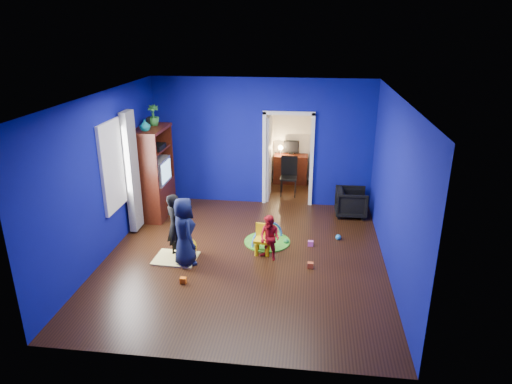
# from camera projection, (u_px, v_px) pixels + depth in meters

# --- Properties ---
(floor) EXTENTS (5.00, 5.50, 0.01)m
(floor) POSITION_uv_depth(u_px,v_px,m) (245.00, 257.00, 8.29)
(floor) COLOR black
(floor) RESTS_ON ground
(ceiling) EXTENTS (5.00, 5.50, 0.01)m
(ceiling) POSITION_uv_depth(u_px,v_px,m) (243.00, 96.00, 7.28)
(ceiling) COLOR white
(ceiling) RESTS_ON wall_back
(wall_back) EXTENTS (5.00, 0.02, 2.90)m
(wall_back) POSITION_uv_depth(u_px,v_px,m) (262.00, 143.00, 10.34)
(wall_back) COLOR navy
(wall_back) RESTS_ON floor
(wall_front) EXTENTS (5.00, 0.02, 2.90)m
(wall_front) POSITION_uv_depth(u_px,v_px,m) (209.00, 260.00, 5.22)
(wall_front) COLOR navy
(wall_front) RESTS_ON floor
(wall_left) EXTENTS (0.02, 5.50, 2.90)m
(wall_left) POSITION_uv_depth(u_px,v_px,m) (105.00, 176.00, 8.07)
(wall_left) COLOR navy
(wall_left) RESTS_ON floor
(wall_right) EXTENTS (0.02, 5.50, 2.90)m
(wall_right) POSITION_uv_depth(u_px,v_px,m) (394.00, 188.00, 7.50)
(wall_right) COLOR navy
(wall_right) RESTS_ON floor
(alcove) EXTENTS (1.00, 1.75, 2.50)m
(alcove) POSITION_uv_depth(u_px,v_px,m) (290.00, 143.00, 11.16)
(alcove) COLOR silver
(alcove) RESTS_ON floor
(armchair) EXTENTS (0.68, 0.66, 0.61)m
(armchair) POSITION_uv_depth(u_px,v_px,m) (351.00, 202.00, 9.99)
(armchair) COLOR black
(armchair) RESTS_ON floor
(child_black) EXTENTS (0.52, 0.52, 1.21)m
(child_black) POSITION_uv_depth(u_px,v_px,m) (175.00, 226.00, 8.11)
(child_black) COLOR black
(child_black) RESTS_ON floor
(child_navy) EXTENTS (0.66, 0.72, 1.24)m
(child_navy) POSITION_uv_depth(u_px,v_px,m) (184.00, 232.00, 7.87)
(child_navy) COLOR #0F1939
(child_navy) RESTS_ON floor
(toddler_red) EXTENTS (0.51, 0.48, 0.84)m
(toddler_red) POSITION_uv_depth(u_px,v_px,m) (270.00, 238.00, 8.08)
(toddler_red) COLOR red
(toddler_red) RESTS_ON floor
(vase) EXTENTS (0.28, 0.28, 0.23)m
(vase) POSITION_uv_depth(u_px,v_px,m) (145.00, 125.00, 9.13)
(vase) COLOR #0D5B6E
(vase) RESTS_ON tv_armoire
(potted_plant) EXTENTS (0.31, 0.31, 0.43)m
(potted_plant) POSITION_uv_depth(u_px,v_px,m) (153.00, 115.00, 9.58)
(potted_plant) COLOR #2F7F2E
(potted_plant) RESTS_ON tv_armoire
(tv_armoire) EXTENTS (0.58, 1.14, 1.96)m
(tv_armoire) POSITION_uv_depth(u_px,v_px,m) (154.00, 173.00, 9.79)
(tv_armoire) COLOR #3D190A
(tv_armoire) RESTS_ON floor
(crt_tv) EXTENTS (0.46, 0.70, 0.54)m
(crt_tv) POSITION_uv_depth(u_px,v_px,m) (156.00, 171.00, 9.77)
(crt_tv) COLOR silver
(crt_tv) RESTS_ON tv_armoire
(yellow_blanket) EXTENTS (0.78, 0.63, 0.03)m
(yellow_blanket) POSITION_uv_depth(u_px,v_px,m) (176.00, 258.00, 8.22)
(yellow_blanket) COLOR #F2E07A
(yellow_blanket) RESTS_ON floor
(hopper_ball) EXTENTS (0.37, 0.37, 0.37)m
(hopper_ball) POSITION_uv_depth(u_px,v_px,m) (187.00, 247.00, 8.26)
(hopper_ball) COLOR yellow
(hopper_ball) RESTS_ON floor
(kid_chair) EXTENTS (0.32, 0.32, 0.50)m
(kid_chair) POSITION_uv_depth(u_px,v_px,m) (262.00, 241.00, 8.35)
(kid_chair) COLOR yellow
(kid_chair) RESTS_ON floor
(play_mat) EXTENTS (0.89, 0.89, 0.02)m
(play_mat) POSITION_uv_depth(u_px,v_px,m) (267.00, 242.00, 8.85)
(play_mat) COLOR #439722
(play_mat) RESTS_ON floor
(toy_arch) EXTENTS (0.57, 0.62, 0.80)m
(toy_arch) POSITION_uv_depth(u_px,v_px,m) (267.00, 241.00, 8.85)
(toy_arch) COLOR #3F8CD8
(toy_arch) RESTS_ON floor
(window_left) EXTENTS (0.03, 0.95, 1.55)m
(window_left) POSITION_uv_depth(u_px,v_px,m) (113.00, 165.00, 8.36)
(window_left) COLOR white
(window_left) RESTS_ON wall_left
(curtain) EXTENTS (0.14, 0.42, 2.40)m
(curtain) POSITION_uv_depth(u_px,v_px,m) (132.00, 172.00, 8.96)
(curtain) COLOR slate
(curtain) RESTS_ON floor
(doorway) EXTENTS (1.16, 0.10, 2.10)m
(doorway) POSITION_uv_depth(u_px,v_px,m) (288.00, 160.00, 10.41)
(doorway) COLOR white
(doorway) RESTS_ON floor
(study_desk) EXTENTS (0.88, 0.44, 0.75)m
(study_desk) POSITION_uv_depth(u_px,v_px,m) (291.00, 169.00, 12.05)
(study_desk) COLOR #3D140A
(study_desk) RESTS_ON floor
(desk_monitor) EXTENTS (0.40, 0.05, 0.32)m
(desk_monitor) POSITION_uv_depth(u_px,v_px,m) (291.00, 147.00, 11.96)
(desk_monitor) COLOR black
(desk_monitor) RESTS_ON study_desk
(desk_lamp) EXTENTS (0.14, 0.14, 0.14)m
(desk_lamp) POSITION_uv_depth(u_px,v_px,m) (281.00, 148.00, 11.95)
(desk_lamp) COLOR #FFD88C
(desk_lamp) RESTS_ON study_desk
(folding_chair) EXTENTS (0.40, 0.40, 0.92)m
(folding_chair) POSITION_uv_depth(u_px,v_px,m) (289.00, 177.00, 11.13)
(folding_chair) COLOR black
(folding_chair) RESTS_ON floor
(book_shelf) EXTENTS (0.88, 0.24, 0.04)m
(book_shelf) POSITION_uv_depth(u_px,v_px,m) (292.00, 106.00, 11.58)
(book_shelf) COLOR white
(book_shelf) RESTS_ON study_desk
(toy_0) EXTENTS (0.10, 0.08, 0.10)m
(toy_0) POSITION_uv_depth(u_px,v_px,m) (310.00, 265.00, 7.92)
(toy_0) COLOR #E15625
(toy_0) RESTS_ON floor
(toy_1) EXTENTS (0.11, 0.11, 0.11)m
(toy_1) POSITION_uv_depth(u_px,v_px,m) (338.00, 237.00, 8.95)
(toy_1) COLOR #2487CC
(toy_1) RESTS_ON floor
(toy_2) EXTENTS (0.10, 0.08, 0.10)m
(toy_2) POSITION_uv_depth(u_px,v_px,m) (183.00, 280.00, 7.45)
(toy_2) COLOR orange
(toy_2) RESTS_ON floor
(toy_3) EXTENTS (0.11, 0.11, 0.11)m
(toy_3) POSITION_uv_depth(u_px,v_px,m) (286.00, 241.00, 8.78)
(toy_3) COLOR green
(toy_3) RESTS_ON floor
(toy_4) EXTENTS (0.10, 0.08, 0.10)m
(toy_4) POSITION_uv_depth(u_px,v_px,m) (311.00, 243.00, 8.70)
(toy_4) COLOR #DC52B5
(toy_4) RESTS_ON floor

